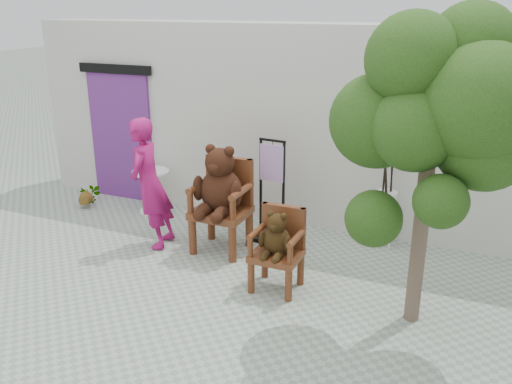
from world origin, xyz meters
TOP-DOWN VIEW (x-y plane):
  - ground_plane at (0.00, 0.00)m, footprint 60.00×60.00m
  - back_wall at (0.00, 3.10)m, footprint 9.00×1.00m
  - doorway at (-3.00, 2.58)m, footprint 1.40×0.11m
  - chair_big at (-0.46, 1.34)m, footprint 0.73×0.79m
  - chair_small at (0.64, 0.64)m, footprint 0.57×0.53m
  - person at (-1.44, 1.09)m, footprint 0.55×0.73m
  - cafe_table at (-2.17, 2.18)m, footprint 0.60×0.60m
  - display_stand at (0.07, 1.87)m, footprint 0.48×0.39m
  - stool_bucket at (1.58, 2.35)m, footprint 0.32×0.32m
  - tree at (2.37, 0.37)m, footprint 1.97×1.29m
  - potted_plant at (-3.32, 1.95)m, footprint 0.44×0.41m

SIDE VIEW (x-z plane):
  - ground_plane at x=0.00m, z-range 0.00..0.00m
  - potted_plant at x=-3.32m, z-range 0.00..0.39m
  - cafe_table at x=-2.17m, z-range 0.09..0.79m
  - display_stand at x=0.07m, z-range -0.17..1.34m
  - chair_small at x=0.64m, z-range 0.10..1.10m
  - stool_bucket at x=1.58m, z-range -0.08..1.37m
  - chair_big at x=-0.46m, z-range 0.11..1.61m
  - person at x=-1.44m, z-range 0.00..1.82m
  - doorway at x=-3.00m, z-range 0.00..2.33m
  - back_wall at x=0.00m, z-range 0.00..3.00m
  - tree at x=2.37m, z-range 0.70..4.02m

